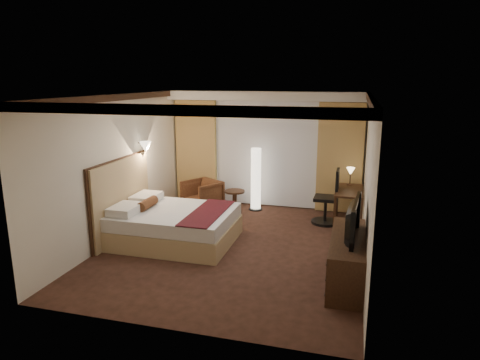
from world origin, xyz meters
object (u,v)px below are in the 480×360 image
(armchair, at_px, (202,194))
(side_table, at_px, (235,201))
(television, at_px, (348,215))
(floor_lamp, at_px, (256,179))
(dresser, at_px, (347,259))
(desk, at_px, (348,207))
(bed, at_px, (175,226))
(office_chair, at_px, (326,196))

(armchair, distance_m, side_table, 0.79)
(side_table, relative_size, television, 0.44)
(television, bearing_deg, floor_lamp, 37.97)
(armchair, xyz_separation_m, side_table, (0.78, 0.03, -0.13))
(floor_lamp, distance_m, dresser, 3.81)
(armchair, height_order, dresser, armchair)
(floor_lamp, relative_size, desk, 1.28)
(bed, xyz_separation_m, armchair, (-0.22, 2.02, 0.07))
(bed, height_order, floor_lamp, floor_lamp)
(bed, relative_size, floor_lamp, 1.47)
(floor_lamp, height_order, office_chair, floor_lamp)
(armchair, relative_size, office_chair, 0.65)
(armchair, xyz_separation_m, office_chair, (2.83, -0.23, 0.21))
(bed, distance_m, armchair, 2.04)
(armchair, xyz_separation_m, floor_lamp, (1.20, 0.32, 0.35))
(armchair, relative_size, floor_lamp, 0.52)
(floor_lamp, distance_m, office_chair, 1.72)
(bed, relative_size, armchair, 2.81)
(bed, xyz_separation_m, desk, (3.07, 1.85, 0.06))
(office_chair, bearing_deg, desk, 6.94)
(dresser, bearing_deg, side_table, 132.08)
(side_table, relative_size, floor_lamp, 0.35)
(floor_lamp, xyz_separation_m, desk, (2.09, -0.50, -0.35))
(office_chair, distance_m, dresser, 2.64)
(television, bearing_deg, dresser, -85.99)
(desk, distance_m, office_chair, 0.51)
(armchair, bearing_deg, desk, 28.42)
(bed, distance_m, television, 3.27)
(floor_lamp, xyz_separation_m, office_chair, (1.63, -0.55, -0.14))
(side_table, distance_m, desk, 2.52)
(desk, distance_m, dresser, 2.63)
(dresser, height_order, television, television)
(armchair, height_order, office_chair, office_chair)
(bed, relative_size, television, 1.87)
(floor_lamp, bearing_deg, bed, -112.77)
(floor_lamp, relative_size, dresser, 0.81)
(floor_lamp, height_order, desk, floor_lamp)
(side_table, xyz_separation_m, dresser, (2.56, -2.84, 0.10))
(bed, bearing_deg, floor_lamp, 67.23)
(bed, xyz_separation_m, office_chair, (2.61, 1.80, 0.28))
(television, bearing_deg, desk, 4.45)
(armchair, bearing_deg, side_table, 33.58)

